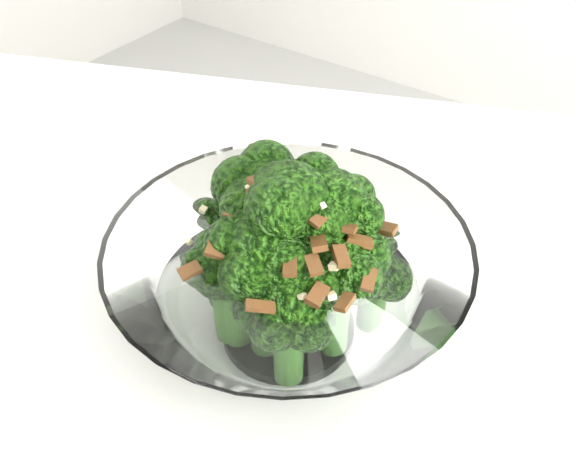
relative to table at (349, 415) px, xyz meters
The scene contains 2 objects.
table is the anchor object (origin of this frame).
broccoli_dish 0.14m from the table, behind, with size 0.25×0.25×0.15m.
Camera 1 is at (0.23, -0.25, 1.12)m, focal length 40.00 mm.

